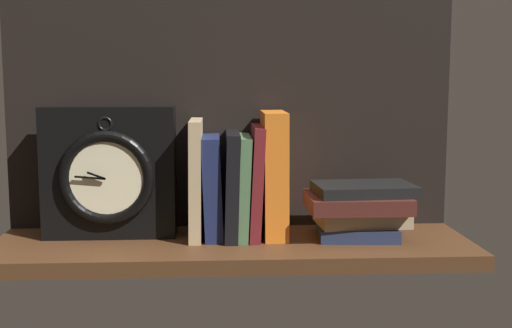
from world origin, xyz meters
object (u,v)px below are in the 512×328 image
object	(u,v)px
book_tan_shortstories	(196,178)
book_orange_pandolfini	(274,174)
book_black_skeptic	(230,185)
book_navy_bierce	(213,186)
framed_clock	(109,173)
book_green_romantic	(243,186)
book_maroon_dawkins	(256,181)
book_stack_side	(359,209)

from	to	relation	value
book_tan_shortstories	book_orange_pandolfini	bearing A→B (deg)	0.00
book_black_skeptic	book_orange_pandolfini	bearing A→B (deg)	0.00
book_navy_bierce	framed_clock	distance (cm)	17.54
framed_clock	book_orange_pandolfini	bearing A→B (deg)	-0.68
book_navy_bierce	book_black_skeptic	bearing A→B (deg)	0.00
book_tan_shortstories	book_orange_pandolfini	world-z (taller)	book_orange_pandolfini
book_black_skeptic	book_orange_pandolfini	xyz separation A→B (cm)	(7.58, 0.00, 1.74)
book_black_skeptic	book_green_romantic	size ratio (longest dim) A/B	1.03
book_navy_bierce	book_maroon_dawkins	world-z (taller)	book_maroon_dawkins
book_navy_bierce	framed_clock	world-z (taller)	framed_clock
book_stack_side	book_green_romantic	bearing A→B (deg)	172.57
book_orange_pandolfini	book_stack_side	world-z (taller)	book_orange_pandolfini
book_maroon_dawkins	framed_clock	world-z (taller)	framed_clock
book_tan_shortstories	framed_clock	world-z (taller)	framed_clock
book_navy_bierce	book_stack_side	distance (cm)	25.14
book_maroon_dawkins	book_navy_bierce	bearing A→B (deg)	180.00
framed_clock	book_black_skeptic	bearing A→B (deg)	-0.94
book_navy_bierce	book_maroon_dawkins	size ratio (longest dim) A/B	0.91
framed_clock	book_stack_side	bearing A→B (deg)	-3.91
book_green_romantic	book_stack_side	bearing A→B (deg)	-7.43
book_black_skeptic	framed_clock	distance (cm)	20.38
book_tan_shortstories	book_green_romantic	bearing A→B (deg)	0.00
book_green_romantic	book_orange_pandolfini	distance (cm)	5.66
book_maroon_dawkins	framed_clock	xyz separation A→B (cm)	(-24.68, 0.33, 1.58)
book_green_romantic	book_orange_pandolfini	world-z (taller)	book_orange_pandolfini
book_orange_pandolfini	book_stack_side	distance (cm)	15.57
book_tan_shortstories	book_stack_side	size ratio (longest dim) A/B	1.11
framed_clock	book_navy_bierce	bearing A→B (deg)	-1.09
book_stack_side	book_maroon_dawkins	bearing A→B (deg)	171.68
book_black_skeptic	book_orange_pandolfini	distance (cm)	7.78
book_tan_shortstories	book_stack_side	xyz separation A→B (cm)	(27.55, -2.55, -5.03)
book_navy_bierce	framed_clock	xyz separation A→B (cm)	(-17.37, 0.33, 2.44)
book_green_romantic	book_orange_pandolfini	bearing A→B (deg)	0.00
book_maroon_dawkins	book_green_romantic	bearing A→B (deg)	180.00
book_black_skeptic	book_green_romantic	bearing A→B (deg)	0.00
book_navy_bierce	book_stack_side	size ratio (longest dim) A/B	0.95
book_maroon_dawkins	framed_clock	size ratio (longest dim) A/B	0.85
book_green_romantic	book_navy_bierce	bearing A→B (deg)	180.00
book_black_skeptic	book_maroon_dawkins	world-z (taller)	book_maroon_dawkins
book_tan_shortstories	book_maroon_dawkins	xyz separation A→B (cm)	(10.12, 0.00, -0.54)
book_tan_shortstories	framed_clock	size ratio (longest dim) A/B	0.90
book_maroon_dawkins	book_stack_side	distance (cm)	18.18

